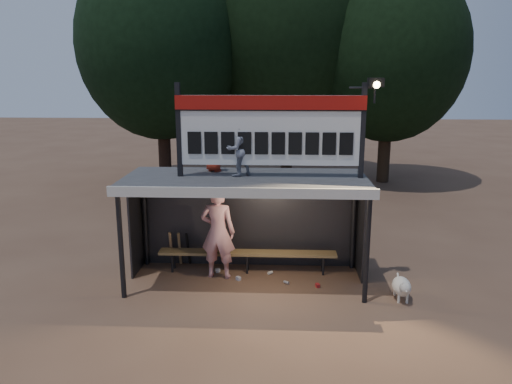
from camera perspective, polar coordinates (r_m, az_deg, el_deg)
ground at (r=10.98m, az=-1.16°, el=-10.17°), size 80.00×80.00×0.00m
player at (r=10.89m, az=-4.38°, el=-4.59°), size 0.81×0.58×2.07m
child_a at (r=10.26m, az=-2.06°, el=4.92°), size 0.69×0.67×1.12m
child_b at (r=10.81m, az=-4.84°, el=4.73°), size 0.52×0.47×0.90m
dugout_shelter at (r=10.62m, az=-1.12°, el=-0.47°), size 5.10×2.08×2.32m
scoreboard_assembly at (r=10.09m, az=1.94°, el=7.32°), size 4.10×0.27×1.99m
bench at (r=11.33m, az=-0.98°, el=-7.05°), size 4.00×0.35×0.48m
tree_left at (r=20.62m, az=-10.91°, el=16.30°), size 6.46×6.46×9.27m
tree_mid at (r=21.62m, az=3.69°, el=18.09°), size 7.22×7.22×10.36m
tree_right at (r=21.01m, az=15.06°, el=15.14°), size 6.08×6.08×8.72m
dog at (r=10.45m, az=16.33°, el=-10.35°), size 0.36×0.81×0.49m
bats at (r=11.79m, az=-8.72°, el=-6.40°), size 0.48×0.33×0.84m
litter at (r=11.10m, az=0.02°, el=-9.70°), size 2.43×0.83×0.08m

